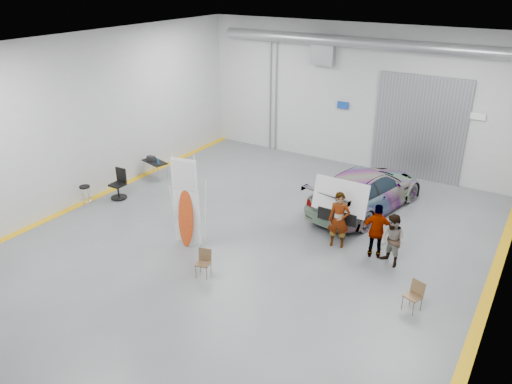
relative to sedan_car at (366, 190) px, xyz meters
The scene contains 13 objects.
ground 4.61m from the sedan_car, 118.75° to the right, with size 16.00×16.00×0.00m, color #585B5F.
room_shell 4.23m from the sedan_car, 137.80° to the right, with size 14.02×16.18×6.01m.
sedan_car is the anchor object (origin of this frame).
person_a 2.94m from the sedan_car, 86.09° to the right, with size 0.66×0.43×1.80m, color #937450.
person_b 3.69m from the sedan_car, 58.03° to the right, with size 0.78×0.60×1.60m, color #466580.
person_c 3.26m from the sedan_car, 64.15° to the right, with size 1.00×0.41×1.73m, color #A56F37.
surfboard_display 6.63m from the sedan_car, 125.51° to the right, with size 0.85×0.35×3.06m.
folding_chair_near 6.90m from the sedan_car, 109.75° to the right, with size 0.46×0.48×0.79m.
folding_chair_far 5.84m from the sedan_car, 57.83° to the right, with size 0.48×0.51×0.80m.
shop_stool 10.11m from the sedan_car, 149.73° to the right, with size 0.40×0.40×0.78m.
work_table 8.66m from the sedan_car, 168.48° to the right, with size 1.23×0.82×0.92m.
office_chair 9.11m from the sedan_car, 154.28° to the right, with size 0.60×0.60×1.13m.
trunk_lid 2.51m from the sedan_car, 90.00° to the right, with size 1.78×1.08×0.04m, color silver.
Camera 1 is at (7.39, -11.82, 7.95)m, focal length 35.00 mm.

